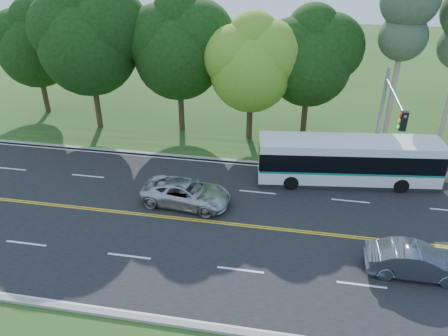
% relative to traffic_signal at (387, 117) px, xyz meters
% --- Properties ---
extents(ground, '(120.00, 120.00, 0.00)m').
position_rel_traffic_signal_xyz_m(ground, '(-6.49, -5.40, -4.67)').
color(ground, '#274517').
rests_on(ground, ground).
extents(road, '(60.00, 14.00, 0.02)m').
position_rel_traffic_signal_xyz_m(road, '(-6.49, -5.40, -4.66)').
color(road, black).
rests_on(road, ground).
extents(curb_north, '(60.00, 0.30, 0.15)m').
position_rel_traffic_signal_xyz_m(curb_north, '(-6.49, 1.75, -4.60)').
color(curb_north, gray).
rests_on(curb_north, ground).
extents(curb_south, '(60.00, 0.30, 0.15)m').
position_rel_traffic_signal_xyz_m(curb_south, '(-6.49, -12.55, -4.60)').
color(curb_south, gray).
rests_on(curb_south, ground).
extents(grass_verge, '(60.00, 4.00, 0.10)m').
position_rel_traffic_signal_xyz_m(grass_verge, '(-6.49, 3.60, -4.62)').
color(grass_verge, '#274517').
rests_on(grass_verge, ground).
extents(lane_markings, '(57.60, 13.82, 0.00)m').
position_rel_traffic_signal_xyz_m(lane_markings, '(-6.59, -5.40, -4.65)').
color(lane_markings, gold).
rests_on(lane_markings, road).
extents(tree_row, '(44.70, 9.10, 13.84)m').
position_rel_traffic_signal_xyz_m(tree_row, '(-11.65, 6.73, 2.06)').
color(tree_row, '#312415').
rests_on(tree_row, ground).
extents(bougainvillea_hedge, '(9.50, 2.25, 1.50)m').
position_rel_traffic_signal_xyz_m(bougainvillea_hedge, '(0.69, 2.75, -3.95)').
color(bougainvillea_hedge, '#9C0D3B').
rests_on(bougainvillea_hedge, ground).
extents(traffic_signal, '(0.42, 6.10, 7.00)m').
position_rel_traffic_signal_xyz_m(traffic_signal, '(0.00, 0.00, 0.00)').
color(traffic_signal, gray).
rests_on(traffic_signal, ground).
extents(transit_bus, '(11.18, 3.74, 2.87)m').
position_rel_traffic_signal_xyz_m(transit_bus, '(-1.71, 0.32, -3.23)').
color(transit_bus, white).
rests_on(transit_bus, road).
extents(sedan, '(4.48, 1.57, 1.47)m').
position_rel_traffic_signal_xyz_m(sedan, '(0.89, -7.71, -3.91)').
color(sedan, slate).
rests_on(sedan, road).
extents(suv, '(5.33, 2.83, 1.43)m').
position_rel_traffic_signal_xyz_m(suv, '(-10.89, -3.89, -3.94)').
color(suv, '#B4B5B9').
rests_on(suv, road).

